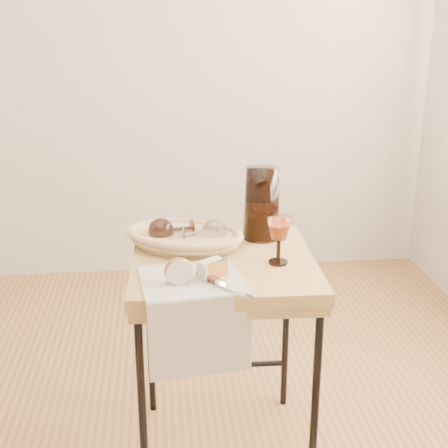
{
  "coord_description": "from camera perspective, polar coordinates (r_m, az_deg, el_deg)",
  "views": [
    {
      "loc": [
        0.27,
        -1.6,
        1.44
      ],
      "look_at": [
        0.46,
        0.13,
        0.84
      ],
      "focal_mm": 48.9,
      "sensor_mm": 36.0,
      "label": 1
    }
  ],
  "objects": [
    {
      "name": "apple_half",
      "position": [
        1.72,
        -4.32,
        -4.3
      ],
      "size": [
        0.08,
        0.05,
        0.07
      ],
      "primitive_type": "ellipsoid",
      "rotation": [
        0.0,
        0.0,
        0.14
      ],
      "color": "#AE212F",
      "rests_on": "tea_towel"
    },
    {
      "name": "apple_wedge",
      "position": [
        1.75,
        -1.21,
        -4.19
      ],
      "size": [
        0.08,
        0.08,
        0.05
      ],
      "primitive_type": "cube",
      "rotation": [
        0.0,
        0.0,
        0.62
      ],
      "color": "beige",
      "rests_on": "tea_towel"
    },
    {
      "name": "side_table",
      "position": [
        2.07,
        -0.06,
        -12.54
      ],
      "size": [
        0.59,
        0.59,
        0.72
      ],
      "primitive_type": null,
      "rotation": [
        0.0,
        0.0,
        -0.03
      ],
      "color": "brown",
      "rests_on": "floor"
    },
    {
      "name": "goblet_lying_a",
      "position": [
        2.0,
        -4.66,
        -0.5
      ],
      "size": [
        0.15,
        0.11,
        0.08
      ],
      "primitive_type": null,
      "rotation": [
        0.0,
        0.0,
        3.35
      ],
      "color": "#3D241D",
      "rests_on": "bread_basket"
    },
    {
      "name": "table_knife",
      "position": [
        1.69,
        -0.16,
        -5.6
      ],
      "size": [
        0.15,
        0.19,
        0.02
      ],
      "primitive_type": null,
      "rotation": [
        0.0,
        0.0,
        -0.95
      ],
      "color": "silver",
      "rests_on": "tea_towel"
    },
    {
      "name": "bread_basket",
      "position": [
        2.0,
        -3.73,
        -1.39
      ],
      "size": [
        0.42,
        0.36,
        0.05
      ],
      "primitive_type": null,
      "rotation": [
        0.0,
        0.0,
        -0.42
      ],
      "color": "#A9813F",
      "rests_on": "side_table"
    },
    {
      "name": "tea_towel",
      "position": [
        1.75,
        -3.06,
        -5.25
      ],
      "size": [
        0.31,
        0.29,
        0.01
      ],
      "primitive_type": "cube",
      "rotation": [
        0.0,
        0.0,
        0.12
      ],
      "color": "beige",
      "rests_on": "side_table"
    },
    {
      "name": "pitcher",
      "position": [
        2.05,
        3.56,
        1.96
      ],
      "size": [
        0.24,
        0.29,
        0.28
      ],
      "primitive_type": null,
      "rotation": [
        0.0,
        0.0,
        0.37
      ],
      "color": "black",
      "rests_on": "side_table"
    },
    {
      "name": "wine_goblet",
      "position": [
        1.85,
        5.14,
        -1.5
      ],
      "size": [
        0.1,
        0.1,
        0.15
      ],
      "primitive_type": null,
      "rotation": [
        0.0,
        0.0,
        -0.39
      ],
      "color": "white",
      "rests_on": "side_table"
    },
    {
      "name": "goblet_lying_b",
      "position": [
        1.97,
        -2.2,
        -0.83
      ],
      "size": [
        0.14,
        0.1,
        0.08
      ],
      "primitive_type": null,
      "rotation": [
        0.0,
        0.0,
        0.19
      ],
      "color": "white",
      "rests_on": "bread_basket"
    },
    {
      "name": "wall_back",
      "position": [
        3.41,
        -11.18,
        17.04
      ],
      "size": [
        3.6,
        0.0,
        2.7
      ],
      "primitive_type": "cube",
      "color": "beige",
      "rests_on": "ground"
    }
  ]
}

